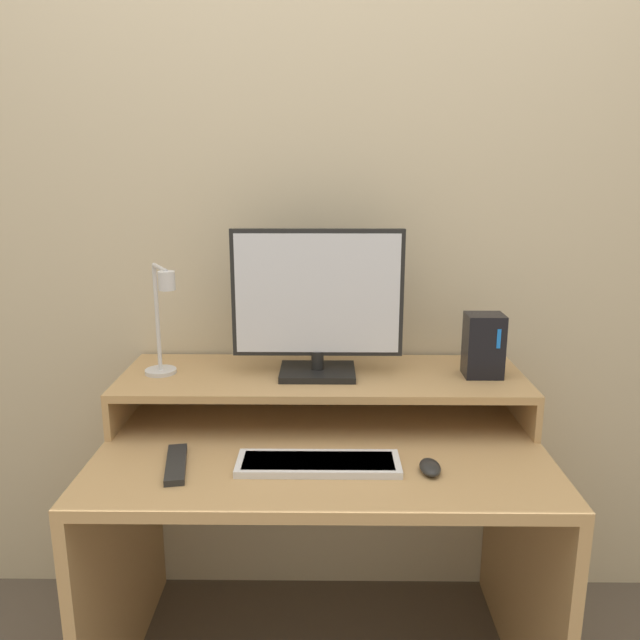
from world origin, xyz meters
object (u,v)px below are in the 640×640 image
keyboard (318,463)px  mouse (430,467)px  monitor (317,303)px  desk_lamp (162,322)px  router_dock (484,345)px  remote_control (176,464)px

keyboard → mouse: bearing=-5.1°
monitor → desk_lamp: bearing=-175.2°
keyboard → mouse: mouse is taller
router_dock → monitor: bearing=179.6°
remote_control → desk_lamp: bearing=107.5°
router_dock → keyboard: bearing=-146.1°
desk_lamp → remote_control: size_ratio=1.61×
keyboard → desk_lamp: bearing=147.3°
router_dock → keyboard: size_ratio=0.45×
router_dock → keyboard: (-0.47, -0.31, -0.21)m
monitor → mouse: size_ratio=5.65×
monitor → mouse: (0.28, -0.34, -0.33)m
monitor → desk_lamp: 0.44m
mouse → monitor: bearing=128.9°
desk_lamp → mouse: desk_lamp is taller
desk_lamp → router_dock: bearing=2.1°
monitor → mouse: monitor is taller
desk_lamp → keyboard: desk_lamp is taller
router_dock → mouse: size_ratio=2.13×
router_dock → mouse: router_dock is taller
mouse → remote_control: (-0.62, 0.02, -0.01)m
mouse → remote_control: 0.62m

